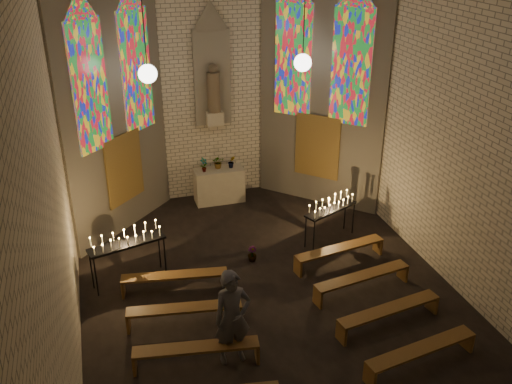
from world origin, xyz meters
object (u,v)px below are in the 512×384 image
votive_stand_left (126,240)px  votive_stand_right (331,206)px  altar (219,185)px  aisle_flower_pot (252,254)px  visitor (232,318)px

votive_stand_left → votive_stand_right: votive_stand_left is taller
altar → aisle_flower_pot: size_ratio=3.69×
votive_stand_left → votive_stand_right: 5.05m
votive_stand_right → visitor: size_ratio=0.81×
votive_stand_left → visitor: bearing=-77.7°
altar → votive_stand_right: bearing=-53.8°
altar → votive_stand_right: (2.17, -2.96, 0.47)m
votive_stand_left → altar: bearing=34.5°
aisle_flower_pot → visitor: 3.46m
votive_stand_left → votive_stand_right: (5.03, 0.38, -0.11)m
aisle_flower_pot → votive_stand_right: votive_stand_right is taller
visitor → aisle_flower_pot: bearing=62.6°
aisle_flower_pot → votive_stand_right: (2.16, 0.37, 0.78)m
aisle_flower_pot → visitor: bearing=-112.3°
altar → visitor: size_ratio=0.73×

